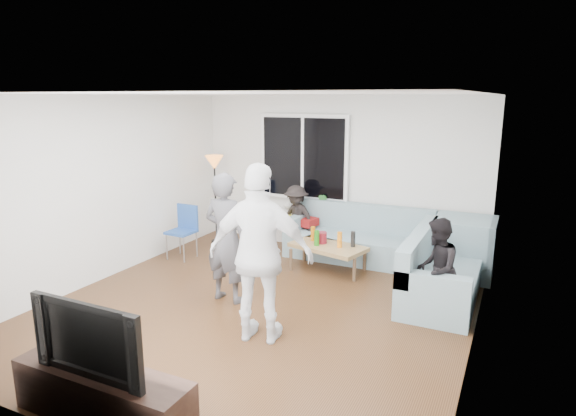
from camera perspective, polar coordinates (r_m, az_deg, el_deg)
The scene contains 31 objects.
floor at distance 6.29m, azimuth -3.25°, elevation -11.48°, with size 5.00×5.50×0.04m, color #56351C.
ceiling at distance 5.73m, azimuth -3.59°, elevation 13.35°, with size 5.00×5.50×0.04m, color white.
wall_back at distance 8.36m, azimuth 5.83°, elevation 4.05°, with size 5.00×0.04×2.60m, color silver.
wall_front at distance 3.79m, azimuth -24.32°, elevation -7.88°, with size 5.00×0.04×2.60m, color silver.
wall_left at distance 7.40m, azimuth -20.76°, elevation 2.15°, with size 0.04×5.50×2.60m, color silver.
wall_right at distance 5.17m, azimuth 21.85°, elevation -2.29°, with size 0.04×5.50×2.60m, color silver.
window_frame at distance 8.47m, azimuth 1.85°, elevation 5.94°, with size 1.62×0.06×1.47m, color white.
window_glass at distance 8.43m, azimuth 1.74°, elevation 5.91°, with size 1.50×0.02×1.35m, color black.
window_mullion at distance 8.42m, azimuth 1.71°, elevation 5.90°, with size 0.05×0.03×1.35m, color white.
radiator at distance 8.67m, azimuth 1.68°, elevation -2.25°, with size 1.30×0.12×0.62m, color silver.
potted_plant at distance 8.39m, azimuth 4.01°, elevation 0.54°, with size 0.18×0.15×0.33m, color #2C6B2A.
vase at distance 8.66m, azimuth 0.05°, elevation 0.40°, with size 0.16×0.16×0.16m, color silver.
sofa_back_section at distance 7.91m, azimuth 8.18°, elevation -3.01°, with size 2.30×0.85×0.85m, color gray, non-canonical shape.
sofa_right_section at distance 6.69m, azimuth 17.76°, elevation -6.47°, with size 0.85×2.00×0.85m, color gray, non-canonical shape.
sofa_corner at distance 7.61m, azimuth 19.83°, elevation -4.29°, with size 0.85×0.85×0.85m, color gray.
cushion_yellow at distance 8.33m, azimuth -0.32°, elevation -1.46°, with size 0.38×0.32×0.14m, color gold.
cushion_red at distance 8.26m, azimuth 2.07°, elevation -1.59°, with size 0.36×0.30×0.13m, color maroon.
coffee_table at distance 7.42m, azimuth 4.68°, elevation -5.81°, with size 1.10×0.60×0.40m, color #A58950.
pitcher at distance 7.43m, azimuth 3.91°, elevation -3.47°, with size 0.17×0.17×0.17m, color maroon.
side_chair at distance 8.07m, azimuth -12.37°, elevation -2.82°, with size 0.40×0.40×0.86m, color #234B98, non-canonical shape.
floor_lamp at distance 8.78m, azimuth -8.46°, elevation 0.95°, with size 0.32×0.32×1.56m, color orange, non-canonical shape.
player_left at distance 6.20m, azimuth -7.25°, elevation -3.48°, with size 0.61×0.40×1.67m, color #444348.
player_right at distance 5.13m, azimuth -3.23°, elevation -5.43°, with size 1.13×0.47×1.92m, color silver.
spectator_right at distance 6.00m, azimuth 16.94°, elevation -6.83°, with size 0.59×0.46×1.21m, color black.
spectator_back at distance 8.28m, azimuth 0.97°, elevation -1.18°, with size 0.72×0.42×1.12m, color black.
tv_console at distance 4.47m, azimuth -20.81°, elevation -19.78°, with size 1.60×0.40×0.44m, color #332019.
television at distance 4.21m, azimuth -21.40°, elevation -13.65°, with size 1.08×0.14×0.62m, color black.
bottle_e at distance 7.28m, azimuth 7.61°, elevation -3.62°, with size 0.07×0.07×0.24m, color black.
bottle_d at distance 7.23m, azimuth 6.05°, elevation -3.71°, with size 0.07×0.07×0.23m, color orange.
bottle_a at distance 7.54m, azimuth 2.94°, elevation -3.01°, with size 0.07×0.07×0.22m, color orange.
bottle_b at distance 7.29m, azimuth 3.37°, elevation -3.53°, with size 0.08×0.08×0.23m, color #247F17.
Camera 1 is at (2.79, -5.01, 2.57)m, focal length 30.44 mm.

